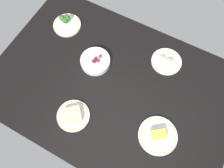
% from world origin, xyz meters
% --- Properties ---
extents(dining_table, '(1.42, 0.97, 0.04)m').
position_xyz_m(dining_table, '(0.00, 0.00, 0.02)').
color(dining_table, black).
rests_on(dining_table, ground).
extents(plate_eggs, '(0.19, 0.19, 0.05)m').
position_xyz_m(plate_eggs, '(0.22, 0.29, 0.05)').
color(plate_eggs, silver).
rests_on(plate_eggs, dining_table).
extents(plate_cheese, '(0.21, 0.21, 0.05)m').
position_xyz_m(plate_cheese, '(0.35, -0.14, 0.05)').
color(plate_cheese, silver).
rests_on(plate_cheese, dining_table).
extents(plate_sandwich, '(0.18, 0.18, 0.04)m').
position_xyz_m(plate_sandwich, '(-0.10, -0.26, 0.05)').
color(plate_sandwich, silver).
rests_on(plate_sandwich, dining_table).
extents(plate_broccoli, '(0.18, 0.18, 0.07)m').
position_xyz_m(plate_broccoli, '(-0.46, 0.24, 0.06)').
color(plate_broccoli, silver).
rests_on(plate_broccoli, dining_table).
extents(bowl_berries, '(0.18, 0.18, 0.06)m').
position_xyz_m(bowl_berries, '(-0.16, 0.08, 0.06)').
color(bowl_berries, silver).
rests_on(bowl_berries, dining_table).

